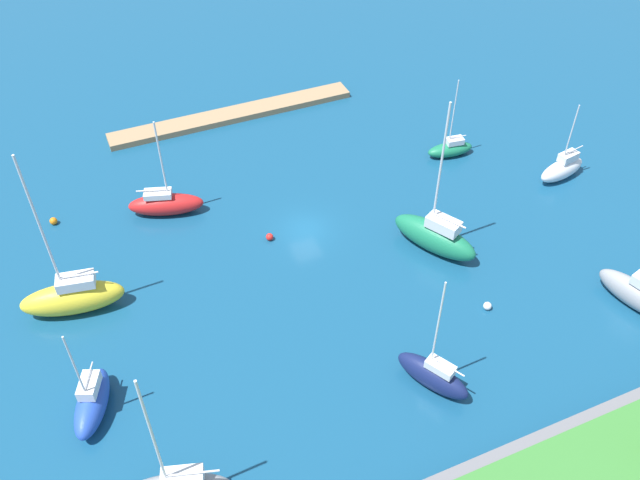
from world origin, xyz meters
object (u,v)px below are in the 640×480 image
sailboat_green_inner_mooring (450,149)px  mooring_buoy_orange (53,221)px  mooring_buoy_white (487,306)px  sailboat_navy_off_beacon (433,375)px  sailboat_red_far_north (166,204)px  pier_dock (233,115)px  sailboat_white_outer_mooring (562,168)px  sailboat_yellow_mid_basin (73,297)px  sailboat_gray_lone_south (636,293)px  sailboat_green_center_basin (435,236)px  mooring_buoy_red (270,237)px  sailboat_blue_lone_north (92,401)px

sailboat_green_inner_mooring → mooring_buoy_orange: 37.65m
mooring_buoy_orange → mooring_buoy_white: mooring_buoy_orange is taller
sailboat_green_inner_mooring → sailboat_navy_off_beacon: 27.68m
sailboat_red_far_north → sailboat_navy_off_beacon: bearing=-46.2°
pier_dock → sailboat_navy_off_beacon: bearing=93.2°
sailboat_white_outer_mooring → pier_dock: bearing=-51.2°
pier_dock → mooring_buoy_orange: 22.22m
sailboat_yellow_mid_basin → sailboat_white_outer_mooring: bearing=-171.3°
sailboat_red_far_north → mooring_buoy_white: bearing=-28.8°
pier_dock → sailboat_gray_lone_south: size_ratio=2.27×
sailboat_white_outer_mooring → mooring_buoy_white: 19.35m
sailboat_green_inner_mooring → mooring_buoy_white: bearing=74.2°
sailboat_green_inner_mooring → sailboat_navy_off_beacon: (15.46, 22.96, 0.38)m
sailboat_green_inner_mooring → mooring_buoy_white: (7.97, 18.57, -0.46)m
mooring_buoy_white → sailboat_green_inner_mooring: bearing=-113.2°
pier_dock → sailboat_navy_off_beacon: (-2.13, 38.01, 0.84)m
sailboat_gray_lone_south → mooring_buoy_white: size_ratio=17.97×
sailboat_gray_lone_south → mooring_buoy_white: (10.57, -4.02, -0.94)m
sailboat_green_center_basin → sailboat_red_far_north: bearing=26.9°
mooring_buoy_white → mooring_buoy_red: 18.89m
sailboat_blue_lone_north → mooring_buoy_orange: (0.08, -20.71, -0.76)m
sailboat_gray_lone_south → sailboat_red_far_north: 39.38m
sailboat_green_inner_mooring → sailboat_red_far_north: 27.95m
sailboat_navy_off_beacon → sailboat_green_inner_mooring: bearing=-62.4°
sailboat_gray_lone_south → sailboat_green_inner_mooring: bearing=-8.6°
mooring_buoy_red → mooring_buoy_orange: bearing=-29.4°
pier_dock → mooring_buoy_red: pier_dock is taller
sailboat_gray_lone_south → mooring_buoy_white: bearing=54.0°
mooring_buoy_orange → mooring_buoy_red: bearing=150.6°
sailboat_blue_lone_north → mooring_buoy_orange: sailboat_blue_lone_north is taller
sailboat_yellow_mid_basin → sailboat_white_outer_mooring: (-44.73, 1.12, -0.40)m
pier_dock → sailboat_green_inner_mooring: (-17.59, 15.05, 0.46)m
mooring_buoy_white → sailboat_navy_off_beacon: bearing=30.4°
sailboat_yellow_mid_basin → mooring_buoy_orange: 11.08m
sailboat_green_inner_mooring → sailboat_white_outer_mooring: sailboat_green_inner_mooring is taller
sailboat_yellow_mid_basin → mooring_buoy_orange: size_ratio=22.24×
sailboat_yellow_mid_basin → sailboat_red_far_north: sailboat_yellow_mid_basin is taller
sailboat_red_far_north → sailboat_green_center_basin: bearing=-16.9°
sailboat_yellow_mid_basin → mooring_buoy_white: 31.59m
sailboat_blue_lone_north → mooring_buoy_white: 29.42m
mooring_buoy_orange → sailboat_blue_lone_north: bearing=90.2°
sailboat_green_inner_mooring → sailboat_green_center_basin: size_ratio=0.59×
mooring_buoy_red → pier_dock: bearing=-98.8°
sailboat_gray_lone_south → mooring_buoy_orange: sailboat_gray_lone_south is taller
sailboat_navy_off_beacon → sailboat_yellow_mid_basin: bearing=23.6°
sailboat_yellow_mid_basin → mooring_buoy_white: size_ratio=22.73×
sailboat_gray_lone_south → mooring_buoy_red: (23.24, -18.03, -0.94)m
pier_dock → sailboat_gray_lone_south: bearing=118.2°
sailboat_gray_lone_south → sailboat_yellow_mid_basin: (39.59, -16.43, 0.21)m
mooring_buoy_orange → mooring_buoy_white: (-29.37, 23.42, -0.01)m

